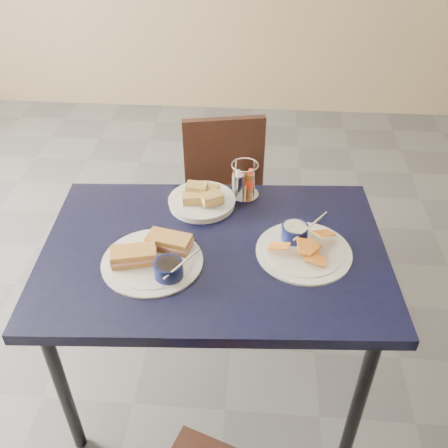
# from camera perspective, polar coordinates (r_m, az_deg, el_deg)

# --- Properties ---
(ground) EXTENTS (6.00, 6.00, 0.00)m
(ground) POSITION_cam_1_polar(r_m,az_deg,el_deg) (2.31, 0.74, -13.91)
(ground) COLOR #525257
(ground) RESTS_ON ground
(dining_table) EXTENTS (1.17, 0.82, 0.75)m
(dining_table) POSITION_cam_1_polar(r_m,az_deg,el_deg) (1.69, -1.13, -4.60)
(dining_table) COLOR black
(dining_table) RESTS_ON ground
(chair_far) EXTENTS (0.45, 0.44, 0.81)m
(chair_far) POSITION_cam_1_polar(r_m,az_deg,el_deg) (2.40, 0.63, 3.55)
(chair_far) COLOR black
(chair_far) RESTS_ON ground
(sandwich_plate) EXTENTS (0.33, 0.32, 0.12)m
(sandwich_plate) POSITION_cam_1_polar(r_m,az_deg,el_deg) (1.59, -7.91, -3.77)
(sandwich_plate) COLOR white
(sandwich_plate) RESTS_ON dining_table
(plantain_plate) EXTENTS (0.31, 0.31, 0.12)m
(plantain_plate) POSITION_cam_1_polar(r_m,az_deg,el_deg) (1.64, 8.81, -2.42)
(plantain_plate) COLOR white
(plantain_plate) RESTS_ON dining_table
(bread_basket) EXTENTS (0.24, 0.24, 0.07)m
(bread_basket) POSITION_cam_1_polar(r_m,az_deg,el_deg) (1.82, -2.53, 2.82)
(bread_basket) COLOR white
(bread_basket) RESTS_ON dining_table
(condiment_caddy) EXTENTS (0.11, 0.11, 0.14)m
(condiment_caddy) POSITION_cam_1_polar(r_m,az_deg,el_deg) (1.85, 2.20, 4.81)
(condiment_caddy) COLOR silver
(condiment_caddy) RESTS_ON dining_table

